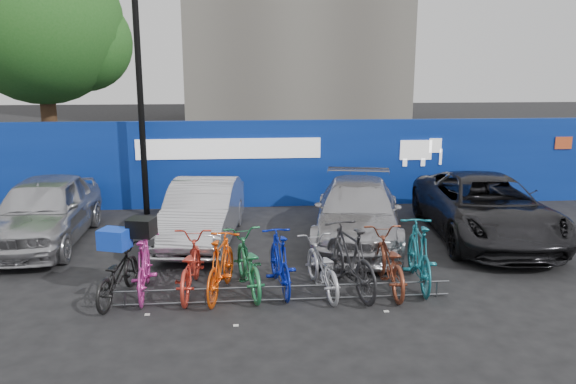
{
  "coord_description": "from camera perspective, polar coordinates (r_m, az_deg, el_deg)",
  "views": [
    {
      "loc": [
        -0.67,
        -9.28,
        3.84
      ],
      "look_at": [
        0.28,
        2.0,
        1.29
      ],
      "focal_mm": 35.0,
      "sensor_mm": 36.0,
      "label": 1
    }
  ],
  "objects": [
    {
      "name": "ground",
      "position": [
        10.07,
        -0.64,
        -9.76
      ],
      "size": [
        100.0,
        100.0,
        0.0
      ],
      "primitive_type": "plane",
      "color": "black",
      "rests_on": "ground"
    },
    {
      "name": "hoarding",
      "position": [
        15.52,
        -2.25,
        2.89
      ],
      "size": [
        22.0,
        0.18,
        2.4
      ],
      "color": "navy",
      "rests_on": "ground"
    },
    {
      "name": "tree",
      "position": [
        20.31,
        -23.15,
        15.17
      ],
      "size": [
        5.4,
        5.2,
        7.8
      ],
      "color": "#382314",
      "rests_on": "ground"
    },
    {
      "name": "lamppost",
      "position": [
        14.91,
        -14.82,
        10.08
      ],
      "size": [
        0.25,
        0.5,
        6.11
      ],
      "color": "black",
      "rests_on": "ground"
    },
    {
      "name": "bike_rack",
      "position": [
        9.45,
        -0.37,
        -10.23
      ],
      "size": [
        5.6,
        0.03,
        0.3
      ],
      "color": "#595B60",
      "rests_on": "ground"
    },
    {
      "name": "car_0",
      "position": [
        13.43,
        -23.57,
        -1.72
      ],
      "size": [
        1.82,
        4.42,
        1.5
      ],
      "primitive_type": "imported",
      "rotation": [
        0.0,
        0.0,
        0.01
      ],
      "color": "#A9AAAE",
      "rests_on": "ground"
    },
    {
      "name": "car_1",
      "position": [
        12.65,
        -8.67,
        -2.0
      ],
      "size": [
        1.87,
        4.2,
        1.34
      ],
      "primitive_type": "imported",
      "rotation": [
        0.0,
        0.0,
        -0.12
      ],
      "color": "#ADAEB3",
      "rests_on": "ground"
    },
    {
      "name": "car_2",
      "position": [
        12.58,
        7.07,
        -2.04
      ],
      "size": [
        2.77,
        4.88,
        1.33
      ],
      "primitive_type": "imported",
      "rotation": [
        0.0,
        0.0,
        -0.21
      ],
      "color": "#A9A8AD",
      "rests_on": "ground"
    },
    {
      "name": "car_3",
      "position": [
        13.45,
        19.41,
        -1.51
      ],
      "size": [
        2.78,
        5.3,
        1.42
      ],
      "primitive_type": "imported",
      "rotation": [
        0.0,
        0.0,
        -0.08
      ],
      "color": "black",
      "rests_on": "ground"
    },
    {
      "name": "bike_0",
      "position": [
        9.9,
        -16.97,
        -7.97
      ],
      "size": [
        0.89,
        1.78,
        0.89
      ],
      "primitive_type": "imported",
      "rotation": [
        0.0,
        0.0,
        2.96
      ],
      "color": "black",
      "rests_on": "ground"
    },
    {
      "name": "bike_1",
      "position": [
        9.93,
        -14.43,
        -7.26
      ],
      "size": [
        0.61,
        1.78,
        1.05
      ],
      "primitive_type": "imported",
      "rotation": [
        0.0,
        0.0,
        3.21
      ],
      "color": "#C93294",
      "rests_on": "ground"
    },
    {
      "name": "bike_2",
      "position": [
        9.87,
        -9.95,
        -7.35
      ],
      "size": [
        0.77,
        1.92,
        0.99
      ],
      "primitive_type": "imported",
      "rotation": [
        0.0,
        0.0,
        3.08
      ],
      "color": "red",
      "rests_on": "ground"
    },
    {
      "name": "bike_3",
      "position": [
        9.67,
        -6.85,
        -7.44
      ],
      "size": [
        0.86,
        1.83,
        1.06
      ],
      "primitive_type": "imported",
      "rotation": [
        0.0,
        0.0,
        2.93
      ],
      "color": "#F64F0C",
      "rests_on": "ground"
    },
    {
      "name": "bike_4",
      "position": [
        9.84,
        -4.13,
        -7.21
      ],
      "size": [
        1.0,
        1.99,
        1.0
      ],
      "primitive_type": "imported",
      "rotation": [
        0.0,
        0.0,
        3.32
      ],
      "color": "#247E46",
      "rests_on": "ground"
    },
    {
      "name": "bike_5",
      "position": [
        9.82,
        -0.83,
        -7.04
      ],
      "size": [
        0.7,
        1.81,
        1.06
      ],
      "primitive_type": "imported",
      "rotation": [
        0.0,
        0.0,
        3.26
      ],
      "color": "#091DA6",
      "rests_on": "ground"
    },
    {
      "name": "bike_6",
      "position": [
        9.77,
        3.41,
        -7.59
      ],
      "size": [
        0.88,
        1.83,
        0.92
      ],
      "primitive_type": "imported",
      "rotation": [
        0.0,
        0.0,
        3.3
      ],
      "color": "#AAABB2",
      "rests_on": "ground"
    },
    {
      "name": "bike_7",
      "position": [
        9.79,
        6.29,
        -6.68
      ],
      "size": [
        1.05,
        2.1,
        1.22
      ],
      "primitive_type": "imported",
      "rotation": [
        0.0,
        0.0,
        3.39
      ],
      "color": "#29282B",
      "rests_on": "ground"
    },
    {
      "name": "bike_8",
      "position": [
        10.03,
        10.16,
        -6.95
      ],
      "size": [
        0.7,
        1.94,
        1.02
      ],
      "primitive_type": "imported",
      "rotation": [
        0.0,
        0.0,
        3.13
      ],
      "color": "brown",
      "rests_on": "ground"
    },
    {
      "name": "bike_9",
      "position": [
        10.27,
        13.16,
        -6.13
      ],
      "size": [
        0.77,
        2.01,
        1.18
      ],
      "primitive_type": "imported",
      "rotation": [
        0.0,
        0.0,
        3.03
      ],
      "color": "#176C7B",
      "rests_on": "ground"
    },
    {
      "name": "cargo_crate",
      "position": [
        9.7,
        -17.21,
        -4.57
      ],
      "size": [
        0.56,
        0.49,
        0.33
      ],
      "primitive_type": "cube",
      "rotation": [
        0.0,
        0.0,
        -0.34
      ],
      "color": "blue",
      "rests_on": "bike_0"
    },
    {
      "name": "cargo_topcase",
      "position": [
        9.72,
        -14.65,
        -3.49
      ],
      "size": [
        0.49,
        0.46,
        0.31
      ],
      "primitive_type": "cube",
      "rotation": [
        0.0,
        0.0,
        -0.24
      ],
      "color": "black",
      "rests_on": "bike_1"
    }
  ]
}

